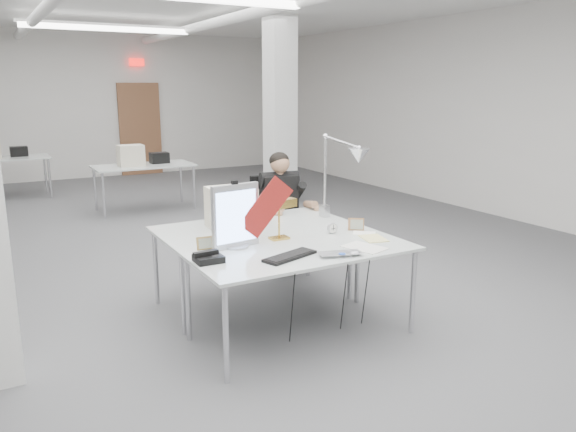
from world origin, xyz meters
The scene contains 22 objects.
room_shell centered at (0.04, 0.13, 1.69)m, with size 10.04×14.04×3.24m.
desk_main centered at (0.00, -2.50, 0.74)m, with size 1.80×0.90×0.03m, color silver.
desk_second centered at (0.00, -1.60, 0.74)m, with size 1.80×0.90×0.03m, color silver.
bg_desk_a centered at (0.20, 3.00, 0.74)m, with size 1.60×0.80×0.03m, color silver.
bg_desk_b centered at (-1.80, 5.20, 0.74)m, with size 1.60×0.80×0.03m, color silver.
office_chair centered at (0.64, -0.89, 0.49)m, with size 0.48×0.48×0.98m, color black, non-canonical shape.
seated_person centered at (0.64, -0.94, 0.90)m, with size 0.50×0.63×0.94m, color black, non-canonical shape.
monitor centered at (-0.44, -2.19, 1.01)m, with size 0.42×0.04×0.52m, color #B8B8BD.
pennant centered at (-0.18, -2.22, 1.07)m, with size 0.50×0.01×0.21m, color maroon.
keyboard centered at (-0.20, -2.65, 0.77)m, with size 0.46×0.15×0.02m, color black.
laptop centered at (0.15, -2.84, 0.77)m, with size 0.33×0.22×0.03m, color #ADADB1.
mouse centered at (0.27, -2.85, 0.77)m, with size 0.09×0.06×0.04m, color #A8A8AD.
bankers_lamp centered at (-0.02, -2.14, 0.93)m, with size 0.31×0.12×0.35m, color #C88C3E, non-canonical shape.
desk_phone centered at (-0.78, -2.45, 0.78)m, with size 0.20×0.18×0.05m, color black.
picture_frame_left centered at (-0.69, -2.12, 0.81)m, with size 0.13×0.01×0.11m, color #AA8649.
picture_frame_right centered at (0.73, -2.22, 0.81)m, with size 0.14×0.01×0.11m, color #9F6B44.
desk_clock centered at (0.48, -2.20, 0.81)m, with size 0.09×0.09×0.03m, color #B6B6BB.
paper_stack_a centered at (0.46, -2.71, 0.76)m, with size 0.23×0.33×0.01m, color silver.
paper_stack_b centered at (0.69, -2.53, 0.76)m, with size 0.18×0.26×0.01m, color #DFD485.
paper_stack_c centered at (0.73, -2.35, 0.76)m, with size 0.20×0.14×0.01m, color white.
beige_monitor centered at (-0.21, -1.57, 0.94)m, with size 0.39×0.37×0.37m, color beige.
architect_lamp centered at (0.77, -1.87, 1.21)m, with size 0.24×0.71×0.91m, color silver, non-canonical shape.
Camera 1 is at (-2.21, -6.22, 2.03)m, focal length 35.00 mm.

